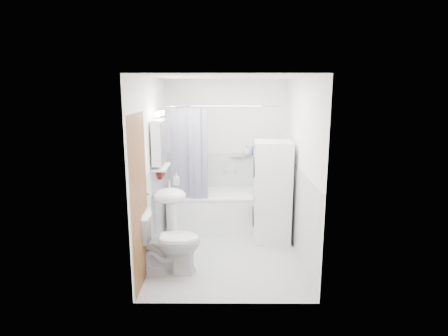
{
  "coord_description": "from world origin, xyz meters",
  "views": [
    {
      "loc": [
        -0.01,
        -4.92,
        2.26
      ],
      "look_at": [
        -0.03,
        0.15,
        1.18
      ],
      "focal_mm": 30.0,
      "sensor_mm": 36.0,
      "label": 1
    }
  ],
  "objects_px": {
    "toilet": "(168,242)",
    "sink": "(170,206)",
    "bathtub": "(223,209)",
    "washer_dryer": "(272,192)"
  },
  "relations": [
    {
      "from": "toilet",
      "to": "sink",
      "type": "bearing_deg",
      "value": -1.62
    },
    {
      "from": "washer_dryer",
      "to": "bathtub",
      "type": "bearing_deg",
      "value": 147.5
    },
    {
      "from": "sink",
      "to": "toilet",
      "type": "bearing_deg",
      "value": -86.08
    },
    {
      "from": "bathtub",
      "to": "toilet",
      "type": "relative_size",
      "value": 1.95
    },
    {
      "from": "washer_dryer",
      "to": "toilet",
      "type": "relative_size",
      "value": 1.88
    },
    {
      "from": "bathtub",
      "to": "sink",
      "type": "distance_m",
      "value": 1.29
    },
    {
      "from": "bathtub",
      "to": "sink",
      "type": "bearing_deg",
      "value": -124.51
    },
    {
      "from": "bathtub",
      "to": "sink",
      "type": "xyz_separation_m",
      "value": [
        -0.7,
        -1.02,
        0.37
      ]
    },
    {
      "from": "bathtub",
      "to": "sink",
      "type": "relative_size",
      "value": 1.51
    },
    {
      "from": "bathtub",
      "to": "sink",
      "type": "height_order",
      "value": "sink"
    }
  ]
}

